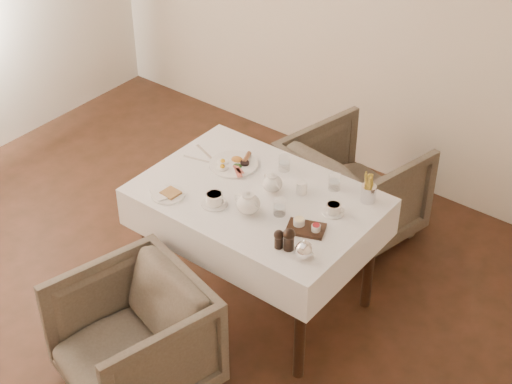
{
  "coord_description": "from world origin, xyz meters",
  "views": [
    {
      "loc": [
        2.44,
        -1.82,
        3.25
      ],
      "look_at": [
        0.37,
        0.84,
        0.82
      ],
      "focal_mm": 55.0,
      "sensor_mm": 36.0,
      "label": 1
    }
  ],
  "objects_px": {
    "armchair_far": "(352,189)",
    "teapot_centre": "(272,182)",
    "table": "(257,212)",
    "armchair_near": "(133,339)",
    "breakfast_plate": "(234,164)"
  },
  "relations": [
    {
      "from": "teapot_centre",
      "to": "breakfast_plate",
      "type": "bearing_deg",
      "value": -171.62
    },
    {
      "from": "table",
      "to": "breakfast_plate",
      "type": "bearing_deg",
      "value": 152.62
    },
    {
      "from": "armchair_near",
      "to": "teapot_centre",
      "type": "relative_size",
      "value": 4.74
    },
    {
      "from": "armchair_near",
      "to": "breakfast_plate",
      "type": "distance_m",
      "value": 1.15
    },
    {
      "from": "table",
      "to": "armchair_near",
      "type": "height_order",
      "value": "table"
    },
    {
      "from": "armchair_far",
      "to": "teapot_centre",
      "type": "relative_size",
      "value": 5.07
    },
    {
      "from": "table",
      "to": "teapot_centre",
      "type": "xyz_separation_m",
      "value": [
        0.05,
        0.07,
        0.18
      ]
    },
    {
      "from": "armchair_near",
      "to": "armchair_far",
      "type": "relative_size",
      "value": 0.93
    },
    {
      "from": "armchair_near",
      "to": "table",
      "type": "bearing_deg",
      "value": 98.56
    },
    {
      "from": "armchair_far",
      "to": "table",
      "type": "bearing_deg",
      "value": 96.39
    },
    {
      "from": "table",
      "to": "teapot_centre",
      "type": "bearing_deg",
      "value": 58.48
    },
    {
      "from": "breakfast_plate",
      "to": "teapot_centre",
      "type": "xyz_separation_m",
      "value": [
        0.33,
        -0.07,
        0.05
      ]
    },
    {
      "from": "armchair_near",
      "to": "armchair_far",
      "type": "distance_m",
      "value": 1.78
    },
    {
      "from": "table",
      "to": "breakfast_plate",
      "type": "distance_m",
      "value": 0.34
    },
    {
      "from": "armchair_far",
      "to": "teapot_centre",
      "type": "xyz_separation_m",
      "value": [
        -0.05,
        -0.79,
        0.47
      ]
    }
  ]
}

